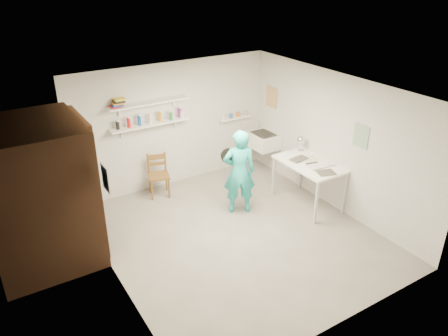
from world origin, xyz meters
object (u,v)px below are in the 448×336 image
belfast_sink (263,140)px  wooden_chair (159,176)px  man (239,172)px  desk_lamp (301,140)px  work_table (308,184)px  wall_clock (229,156)px

belfast_sink → wooden_chair: size_ratio=0.74×
belfast_sink → man: size_ratio=0.39×
belfast_sink → desk_lamp: 1.08m
belfast_sink → work_table: size_ratio=0.48×
man → wooden_chair: (-0.96, 1.26, -0.36)m
man → belfast_sink: bearing=-116.6°
belfast_sink → wooden_chair: (-2.26, 0.19, -0.29)m
wall_clock → wooden_chair: wall_clock is taller
man → work_table: bearing=-176.6°
man → wall_clock: bearing=-42.1°
man → work_table: (1.19, -0.45, -0.35)m
wooden_chair → belfast_sink: bearing=10.6°
wooden_chair → work_table: bearing=-23.1°
wall_clock → work_table: (1.28, -0.65, -0.61)m
wooden_chair → desk_lamp: size_ratio=5.27×
man → wooden_chair: size_ratio=1.88×
work_table → desk_lamp: size_ratio=8.00×
belfast_sink → wooden_chair: 2.29m
belfast_sink → man: man is taller
man → work_table: man is taller
wall_clock → desk_lamp: (1.49, -0.15, 0.03)m
work_table → desk_lamp: desk_lamp is taller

